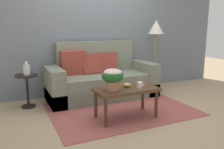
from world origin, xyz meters
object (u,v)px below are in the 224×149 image
(floor_lamp, at_px, (156,34))
(coffee_mug, at_px, (140,85))
(coffee_table, at_px, (126,92))
(table_vase, at_px, (27,69))
(side_table, at_px, (27,85))
(snack_bowl, at_px, (127,85))
(potted_plant, at_px, (113,77))
(couch, at_px, (101,80))

(floor_lamp, height_order, coffee_mug, floor_lamp)
(coffee_table, relative_size, table_vase, 4.25)
(side_table, height_order, coffee_mug, side_table)
(snack_bowl, xyz_separation_m, table_vase, (-1.34, 1.11, 0.16))
(coffee_table, bearing_deg, floor_lamp, 42.47)
(snack_bowl, relative_size, table_vase, 0.54)
(table_vase, bearing_deg, snack_bowl, -39.68)
(coffee_mug, bearing_deg, table_vase, 141.01)
(side_table, xyz_separation_m, floor_lamp, (2.78, 0.17, 0.84))
(floor_lamp, relative_size, potted_plant, 4.83)
(snack_bowl, bearing_deg, coffee_table, -127.75)
(snack_bowl, bearing_deg, table_vase, 140.32)
(potted_plant, bearing_deg, table_vase, 131.85)
(snack_bowl, bearing_deg, couch, 88.25)
(couch, height_order, side_table, couch)
(coffee_table, bearing_deg, coffee_mug, -17.43)
(side_table, xyz_separation_m, table_vase, (0.01, -0.01, 0.27))
(coffee_mug, distance_m, table_vase, 1.95)
(coffee_mug, bearing_deg, floor_lamp, 48.02)
(potted_plant, relative_size, table_vase, 1.42)
(floor_lamp, xyz_separation_m, coffee_mug, (-1.26, -1.40, -0.72))
(side_table, distance_m, potted_plant, 1.64)
(couch, xyz_separation_m, side_table, (-1.39, -0.03, 0.06))
(side_table, height_order, floor_lamp, floor_lamp)
(floor_lamp, xyz_separation_m, potted_plant, (-1.70, -1.37, -0.56))
(floor_lamp, distance_m, snack_bowl, 2.06)
(coffee_table, distance_m, snack_bowl, 0.11)
(coffee_table, relative_size, snack_bowl, 7.84)
(coffee_table, distance_m, table_vase, 1.77)
(potted_plant, xyz_separation_m, snack_bowl, (0.28, 0.08, -0.17))
(coffee_table, height_order, table_vase, table_vase)
(potted_plant, xyz_separation_m, coffee_mug, (0.44, -0.03, -0.16))
(couch, xyz_separation_m, potted_plant, (-0.31, -1.23, 0.34))
(couch, bearing_deg, snack_bowl, -91.75)
(potted_plant, xyz_separation_m, table_vase, (-1.07, 1.19, -0.01))
(couch, distance_m, table_vase, 1.42)
(coffee_table, distance_m, floor_lamp, 2.15)
(couch, distance_m, snack_bowl, 1.17)
(potted_plant, relative_size, coffee_mug, 2.56)
(side_table, relative_size, potted_plant, 1.83)
(couch, relative_size, coffee_table, 2.23)
(floor_lamp, bearing_deg, coffee_table, -137.53)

